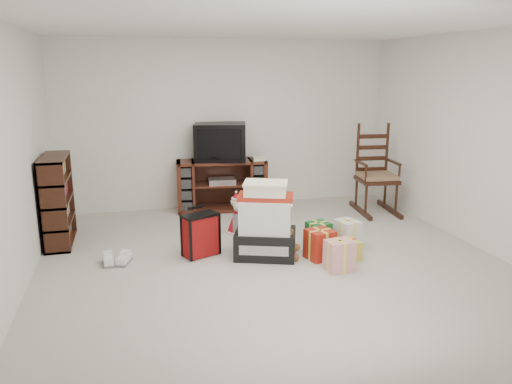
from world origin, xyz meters
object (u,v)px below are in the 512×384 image
tv_stand (222,185)px  teddy_bear (287,246)px  gift_cluster (331,245)px  gift_pile (266,225)px  rocking_chair (374,181)px  santa_figurine (278,221)px  bookshelf (58,202)px  crt_television (220,142)px  sneaker_pair (116,260)px  mrs_claus_figurine (236,217)px  red_suitcase (201,235)px

tv_stand → teddy_bear: size_ratio=4.01×
tv_stand → gift_cluster: (0.83, -2.22, -0.24)m
gift_pile → gift_cluster: 0.78m
rocking_chair → santa_figurine: size_ratio=2.48×
bookshelf → santa_figurine: (2.64, -0.47, -0.31)m
tv_stand → crt_television: (-0.01, 0.01, 0.65)m
santa_figurine → gift_cluster: (0.37, -0.81, -0.07)m
crt_television → sneaker_pair: bearing=-116.2°
crt_television → mrs_claus_figurine: bearing=-77.9°
rocking_chair → sneaker_pair: size_ratio=4.14×
rocking_chair → santa_figurine: (-1.72, -0.77, -0.25)m
crt_television → red_suitcase: bearing=-94.5°
bookshelf → mrs_claus_figurine: bookshelf is taller
sneaker_pair → gift_cluster: (2.35, -0.38, 0.09)m
red_suitcase → crt_television: bearing=49.4°
tv_stand → santa_figurine: 1.49m
gift_pile → teddy_bear: (0.21, -0.14, -0.22)m
bookshelf → crt_television: bearing=23.7°
gift_pile → sneaker_pair: 1.68m
gift_pile → crt_television: 2.14m
sneaker_pair → crt_television: bearing=55.2°
santa_figurine → sneaker_pair: santa_figurine is taller
bookshelf → rocking_chair: 4.37m
rocking_chair → teddy_bear: bearing=-134.1°
rocking_chair → mrs_claus_figurine: size_ratio=2.46×
teddy_bear → sneaker_pair: (-1.85, 0.32, -0.10)m
bookshelf → santa_figurine: bookshelf is taller
teddy_bear → santa_figurine: size_ratio=0.62×
mrs_claus_figurine → santa_figurine: bearing=-29.7°
gift_cluster → red_suitcase: bearing=164.4°
gift_pile → gift_cluster: (0.71, -0.20, -0.23)m
mrs_claus_figurine → sneaker_pair: mrs_claus_figurine is taller
teddy_bear → gift_cluster: teddy_bear is taller
sneaker_pair → santa_figurine: bearing=16.8°
red_suitcase → mrs_claus_figurine: red_suitcase is taller
santa_figurine → teddy_bear: bearing=-100.1°
teddy_bear → santa_figurine: santa_figurine is taller
tv_stand → gift_pile: (0.11, -2.02, -0.01)m
gift_pile → crt_television: (-0.12, 2.03, 0.66)m
red_suitcase → santa_figurine: size_ratio=1.06×
gift_pile → gift_cluster: size_ratio=0.93×
gift_pile → red_suitcase: (-0.71, 0.19, -0.12)m
bookshelf → tv_stand: bearing=23.3°
gift_pile → teddy_bear: bearing=-13.1°
gift_pile → sneaker_pair: bearing=-166.2°
gift_pile → teddy_bear: gift_pile is taller
mrs_claus_figurine → sneaker_pair: size_ratio=1.68×
tv_stand → red_suitcase: (-0.59, -1.82, -0.13)m
rocking_chair → gift_pile: bearing=-139.6°
red_suitcase → gift_cluster: red_suitcase is taller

